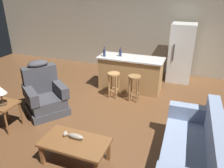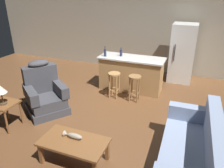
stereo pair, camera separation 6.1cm
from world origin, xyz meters
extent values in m
plane|color=brown|center=(0.00, 0.00, 0.00)|extent=(12.00, 12.00, 0.00)
cube|color=#A89E89|center=(0.00, 3.12, 1.30)|extent=(12.00, 0.05, 2.60)
cube|color=brown|center=(-0.02, -1.76, 0.40)|extent=(1.10, 0.60, 0.04)
cube|color=brown|center=(-0.51, -2.00, 0.19)|extent=(0.06, 0.06, 0.38)
cube|color=brown|center=(-0.51, -1.52, 0.19)|extent=(0.06, 0.06, 0.38)
cube|color=brown|center=(0.47, -1.52, 0.19)|extent=(0.06, 0.06, 0.38)
cube|color=#4C3823|center=(-0.04, -1.69, 0.43)|extent=(0.22, 0.07, 0.01)
ellipsoid|color=#9E937F|center=(-0.04, -1.69, 0.46)|extent=(0.28, 0.09, 0.09)
cone|color=#9E937F|center=(-0.21, -1.69, 0.46)|extent=(0.06, 0.10, 0.10)
cube|color=#8493B2|center=(1.73, -1.26, 0.10)|extent=(0.89, 1.92, 0.20)
cube|color=#8493B2|center=(1.73, -1.26, 0.31)|extent=(0.89, 1.92, 0.22)
cube|color=#8493B2|center=(2.05, -1.25, 0.68)|extent=(0.25, 1.90, 0.52)
cube|color=#8493B2|center=(1.71, -0.41, 0.56)|extent=(0.85, 0.22, 0.28)
cube|color=#3D3D42|center=(-1.44, -0.59, 0.09)|extent=(1.18, 1.18, 0.18)
cube|color=#3D3D42|center=(-1.44, -0.59, 0.30)|extent=(1.09, 1.08, 0.24)
cube|color=#3D3D42|center=(-1.68, -0.41, 0.74)|extent=(0.64, 0.75, 0.64)
ellipsoid|color=#3D3D42|center=(-1.68, -0.41, 1.12)|extent=(0.49, 0.53, 0.16)
cube|color=#3D3D42|center=(-1.23, -0.34, 0.55)|extent=(0.75, 0.62, 0.26)
cube|color=#3D3D42|center=(-1.62, -0.87, 0.55)|extent=(0.75, 0.62, 0.26)
cube|color=brown|center=(-1.85, -1.39, 0.54)|extent=(0.48, 0.48, 0.04)
cylinder|color=brown|center=(-1.65, -1.59, 0.26)|extent=(0.04, 0.04, 0.52)
cylinder|color=brown|center=(-2.05, -1.19, 0.26)|extent=(0.04, 0.04, 0.52)
cylinder|color=brown|center=(-1.65, -1.19, 0.26)|extent=(0.04, 0.04, 0.52)
cylinder|color=#4C3823|center=(-1.82, -1.42, 0.58)|extent=(0.14, 0.14, 0.03)
cylinder|color=#4C3823|center=(-1.82, -1.42, 0.70)|extent=(0.02, 0.02, 0.22)
cone|color=beige|center=(-1.82, -1.42, 0.89)|extent=(0.24, 0.24, 0.16)
cube|color=#AD7F4C|center=(0.00, 1.35, 0.45)|extent=(1.71, 0.63, 0.91)
cube|color=silver|center=(0.00, 1.35, 0.93)|extent=(1.80, 0.70, 0.04)
cylinder|color=#A87A47|center=(-0.27, 0.72, 0.66)|extent=(0.32, 0.32, 0.04)
torus|color=#A87A47|center=(-0.27, 0.72, 0.22)|extent=(0.23, 0.23, 0.02)
cylinder|color=#A87A47|center=(-0.37, 0.62, 0.32)|extent=(0.04, 0.04, 0.64)
cylinder|color=#A87A47|center=(-0.17, 0.62, 0.32)|extent=(0.04, 0.04, 0.64)
cylinder|color=#A87A47|center=(-0.37, 0.82, 0.32)|extent=(0.04, 0.04, 0.64)
cylinder|color=#A87A47|center=(-0.17, 0.82, 0.32)|extent=(0.04, 0.04, 0.64)
cylinder|color=olive|center=(0.29, 0.72, 0.66)|extent=(0.32, 0.32, 0.04)
torus|color=olive|center=(0.29, 0.72, 0.22)|extent=(0.23, 0.23, 0.02)
cylinder|color=olive|center=(0.19, 0.62, 0.32)|extent=(0.04, 0.04, 0.64)
cylinder|color=olive|center=(0.39, 0.62, 0.32)|extent=(0.04, 0.04, 0.64)
cylinder|color=olive|center=(0.19, 0.82, 0.32)|extent=(0.04, 0.04, 0.64)
cylinder|color=olive|center=(0.39, 0.82, 0.32)|extent=(0.04, 0.04, 0.64)
cube|color=white|center=(1.23, 2.55, 0.88)|extent=(0.70, 0.66, 1.76)
cylinder|color=#333338|center=(1.04, 2.20, 0.97)|extent=(0.02, 0.02, 0.50)
cylinder|color=#23284C|center=(-0.72, 1.19, 1.05)|extent=(0.07, 0.07, 0.20)
cylinder|color=#23284C|center=(-0.72, 1.19, 1.19)|extent=(0.03, 0.03, 0.08)
cylinder|color=#23284C|center=(-0.31, 1.37, 1.04)|extent=(0.07, 0.07, 0.17)
cylinder|color=#23284C|center=(-0.31, 1.37, 1.16)|extent=(0.03, 0.03, 0.07)
camera|label=1|loc=(1.55, -4.21, 2.68)|focal=35.00mm
camera|label=2|loc=(1.61, -4.19, 2.68)|focal=35.00mm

